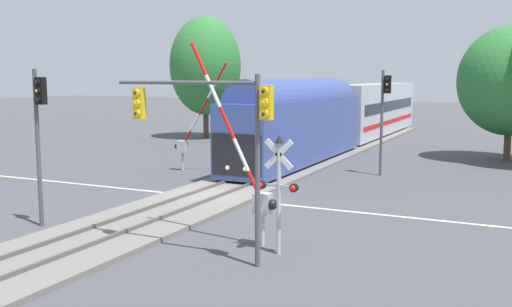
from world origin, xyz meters
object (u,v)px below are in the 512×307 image
traffic_signal_near_right (214,121)px  pine_left_background (205,66)px  commuter_train (343,113)px  crossing_gate_near (254,182)px  traffic_signal_median (39,122)px  traffic_signal_far_side (384,106)px  crossing_gate_far (187,136)px  oak_far_right (511,81)px  crossing_signal_mast (278,183)px

traffic_signal_near_right → pine_left_background: bearing=120.7°
traffic_signal_near_right → commuter_train: bearing=99.4°
pine_left_background → commuter_train: bearing=-8.4°
crossing_gate_near → pine_left_background: size_ratio=0.62×
traffic_signal_median → traffic_signal_far_side: bearing=62.1°
crossing_gate_far → traffic_signal_median: (2.03, -13.42, 1.86)m
crossing_gate_far → traffic_signal_median: crossing_gate_far is taller
commuter_train → traffic_signal_median: (-3.05, -28.09, 1.15)m
crossing_gate_near → crossing_gate_far: bearing=130.0°
oak_far_right → traffic_signal_median: bearing=-119.8°
traffic_signal_median → oak_far_right: (15.03, 26.24, 1.39)m
commuter_train → crossing_gate_near: size_ratio=5.81×
crossing_gate_far → traffic_signal_median: size_ratio=1.09×
crossing_gate_near → oak_far_right: (6.85, 25.00, 3.18)m
commuter_train → crossing_signal_mast: (6.28, -27.46, -0.47)m
crossing_signal_mast → oak_far_right: 26.41m
crossing_signal_mast → traffic_signal_far_side: 16.25m
crossing_gate_far → crossing_signal_mast: bearing=-48.4°
crossing_gate_near → crossing_signal_mast: crossing_gate_near is taller
commuter_train → traffic_signal_far_side: traffic_signal_far_side is taller
pine_left_background → oak_far_right: bearing=-8.6°
commuter_train → traffic_signal_near_right: bearing=-80.6°
commuter_train → traffic_signal_median: bearing=-96.2°
oak_far_right → pine_left_background: bearing=171.4°
traffic_signal_far_side → traffic_signal_near_right: (-1.04, -17.55, 0.32)m
traffic_signal_median → oak_far_right: 30.27m
crossing_signal_mast → commuter_train: bearing=102.9°
crossing_signal_mast → crossing_gate_near: bearing=152.1°
crossing_signal_mast → traffic_signal_median: bearing=-176.2°
commuter_train → crossing_signal_mast: bearing=-77.1°
crossing_gate_far → oak_far_right: 21.59m
traffic_signal_median → traffic_signal_near_right: bearing=-5.6°
commuter_train → crossing_gate_near: 27.34m
crossing_signal_mast → traffic_signal_near_right: (-1.49, -1.39, 1.99)m
commuter_train → traffic_signal_far_side: size_ratio=6.59×
traffic_signal_near_right → pine_left_background: pine_left_background is taller
traffic_signal_far_side → traffic_signal_median: 18.99m
crossing_gate_near → crossing_gate_far: 15.89m
crossing_signal_mast → crossing_gate_far: 17.11m
commuter_train → oak_far_right: (11.98, -1.85, 2.54)m
traffic_signal_near_right → oak_far_right: 27.97m
traffic_signal_far_side → traffic_signal_median: size_ratio=1.01×
commuter_train → oak_far_right: bearing=-8.8°
crossing_gate_near → traffic_signal_far_side: 15.67m
crossing_gate_far → traffic_signal_far_side: bearing=17.2°
traffic_signal_near_right → traffic_signal_far_side: bearing=86.6°
crossing_gate_near → traffic_signal_median: size_ratio=1.15×
crossing_gate_near → crossing_signal_mast: size_ratio=1.79×
oak_far_right → crossing_gate_far: bearing=-143.1°
commuter_train → oak_far_right: size_ratio=4.39×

